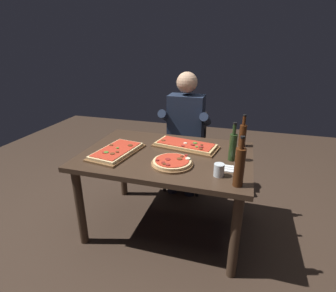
# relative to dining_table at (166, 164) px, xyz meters

# --- Properties ---
(ground_plane) EXTENTS (6.40, 6.40, 0.00)m
(ground_plane) POSITION_rel_dining_table_xyz_m (0.00, 0.00, -0.64)
(ground_plane) COLOR #38281E
(dining_table) EXTENTS (1.40, 0.96, 0.74)m
(dining_table) POSITION_rel_dining_table_xyz_m (0.00, 0.00, 0.00)
(dining_table) COLOR #3D2B1E
(dining_table) RESTS_ON ground_plane
(pizza_rectangular_front) EXTENTS (0.60, 0.35, 0.05)m
(pizza_rectangular_front) POSITION_rel_dining_table_xyz_m (0.12, 0.18, 0.12)
(pizza_rectangular_front) COLOR brown
(pizza_rectangular_front) RESTS_ON dining_table
(pizza_rectangular_left) EXTENTS (0.35, 0.53, 0.05)m
(pizza_rectangular_left) POSITION_rel_dining_table_xyz_m (-0.40, -0.12, 0.11)
(pizza_rectangular_left) COLOR brown
(pizza_rectangular_left) RESTS_ON dining_table
(pizza_round_far) EXTENTS (0.32, 0.32, 0.05)m
(pizza_round_far) POSITION_rel_dining_table_xyz_m (0.10, -0.19, 0.12)
(pizza_round_far) COLOR brown
(pizza_round_far) RESTS_ON dining_table
(wine_bottle_dark) EXTENTS (0.06, 0.06, 0.29)m
(wine_bottle_dark) POSITION_rel_dining_table_xyz_m (0.60, 0.36, 0.21)
(wine_bottle_dark) COLOR #47230F
(wine_bottle_dark) RESTS_ON dining_table
(oil_bottle_amber) EXTENTS (0.06, 0.06, 0.31)m
(oil_bottle_amber) POSITION_rel_dining_table_xyz_m (0.53, 0.03, 0.22)
(oil_bottle_amber) COLOR #233819
(oil_bottle_amber) RESTS_ON dining_table
(vinegar_bottle_green) EXTENTS (0.07, 0.07, 0.34)m
(vinegar_bottle_green) POSITION_rel_dining_table_xyz_m (0.60, -0.37, 0.23)
(vinegar_bottle_green) COLOR #47230F
(vinegar_bottle_green) RESTS_ON dining_table
(tumbler_near_camera) EXTENTS (0.07, 0.07, 0.09)m
(tumbler_near_camera) POSITION_rel_dining_table_xyz_m (0.46, -0.27, 0.13)
(tumbler_near_camera) COLOR silver
(tumbler_near_camera) RESTS_ON dining_table
(napkin_cutlery_set) EXTENTS (0.18, 0.11, 0.01)m
(napkin_cutlery_set) POSITION_rel_dining_table_xyz_m (0.53, -0.15, 0.10)
(napkin_cutlery_set) COLOR white
(napkin_cutlery_set) RESTS_ON dining_table
(diner_chair) EXTENTS (0.44, 0.44, 0.87)m
(diner_chair) POSITION_rel_dining_table_xyz_m (-0.01, 0.86, -0.16)
(diner_chair) COLOR black
(diner_chair) RESTS_ON ground_plane
(seated_diner) EXTENTS (0.53, 0.41, 1.33)m
(seated_diner) POSITION_rel_dining_table_xyz_m (-0.01, 0.74, 0.10)
(seated_diner) COLOR #23232D
(seated_diner) RESTS_ON ground_plane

